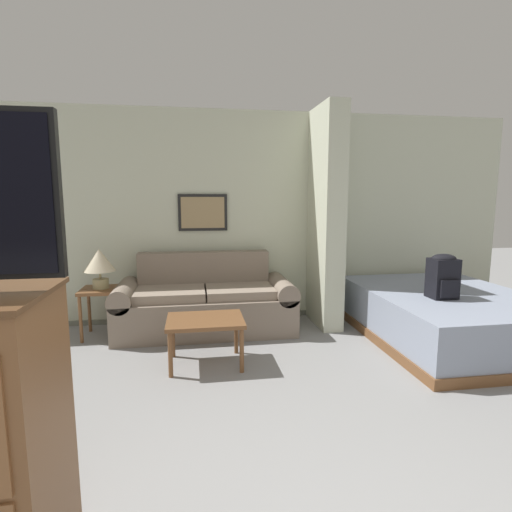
{
  "coord_description": "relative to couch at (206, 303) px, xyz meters",
  "views": [
    {
      "loc": [
        -0.5,
        -0.85,
        1.55
      ],
      "look_at": [
        0.03,
        2.47,
        1.05
      ],
      "focal_mm": 28.0,
      "sensor_mm": 36.0,
      "label": 1
    }
  ],
  "objects": [
    {
      "name": "bed",
      "position": [
        2.59,
        -0.7,
        -0.05
      ],
      "size": [
        1.67,
        2.18,
        0.53
      ],
      "color": "brown",
      "rests_on": "ground_plane"
    },
    {
      "name": "table_lamp",
      "position": [
        -1.15,
        -0.03,
        0.52
      ],
      "size": [
        0.34,
        0.34,
        0.44
      ],
      "color": "tan",
      "rests_on": "side_table"
    },
    {
      "name": "coffee_table",
      "position": [
        -0.03,
        -0.98,
        0.06
      ],
      "size": [
        0.7,
        0.53,
        0.44
      ],
      "color": "brown",
      "rests_on": "ground_plane"
    },
    {
      "name": "wall_partition_pillar",
      "position": [
        1.45,
        0.04,
        0.98
      ],
      "size": [
        0.24,
        0.75,
        2.6
      ],
      "color": "beige",
      "rests_on": "ground_plane"
    },
    {
      "name": "side_table",
      "position": [
        -1.15,
        -0.03,
        0.13
      ],
      "size": [
        0.43,
        0.43,
        0.55
      ],
      "color": "brown",
      "rests_on": "ground_plane"
    },
    {
      "name": "wall_back",
      "position": [
        0.37,
        0.48,
        0.97
      ],
      "size": [
        7.33,
        0.16,
        2.6
      ],
      "color": "beige",
      "rests_on": "ground_plane"
    },
    {
      "name": "couch",
      "position": [
        0.0,
        0.0,
        0.0
      ],
      "size": [
        2.04,
        0.84,
        0.89
      ],
      "color": "gray",
      "rests_on": "ground_plane"
    },
    {
      "name": "backpack",
      "position": [
        2.37,
        -0.93,
        0.44
      ],
      "size": [
        0.26,
        0.24,
        0.45
      ],
      "color": "black",
      "rests_on": "bed"
    }
  ]
}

